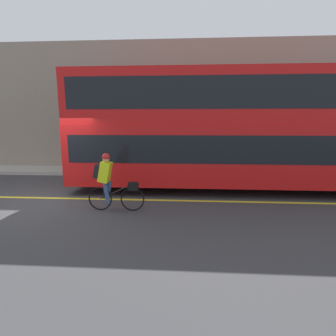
# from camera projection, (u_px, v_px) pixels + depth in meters

# --- Properties ---
(ground_plane) EXTENTS (80.00, 80.00, 0.00)m
(ground_plane) POSITION_uv_depth(u_px,v_px,m) (54.00, 199.00, 8.19)
(ground_plane) COLOR #38383A
(road_center_line) EXTENTS (50.00, 0.14, 0.01)m
(road_center_line) POSITION_uv_depth(u_px,v_px,m) (56.00, 198.00, 8.29)
(road_center_line) COLOR yellow
(road_center_line) RESTS_ON ground_plane
(sidewalk_curb) EXTENTS (60.00, 1.67, 0.15)m
(sidewalk_curb) POSITION_uv_depth(u_px,v_px,m) (99.00, 171.00, 12.43)
(sidewalk_curb) COLOR #A8A399
(sidewalk_curb) RESTS_ON ground_plane
(building_facade) EXTENTS (60.00, 0.30, 6.12)m
(building_facade) POSITION_uv_depth(u_px,v_px,m) (103.00, 107.00, 12.87)
(building_facade) COLOR gray
(building_facade) RESTS_ON ground_plane
(bus) EXTENTS (11.74, 2.42, 4.02)m
(bus) POSITION_uv_depth(u_px,v_px,m) (243.00, 126.00, 8.90)
(bus) COLOR black
(bus) RESTS_ON ground_plane
(cyclist_on_bike) EXTENTS (1.54, 0.32, 1.58)m
(cyclist_on_bike) POSITION_uv_depth(u_px,v_px,m) (109.00, 180.00, 7.03)
(cyclist_on_bike) COLOR black
(cyclist_on_bike) RESTS_ON ground_plane
(trash_bin) EXTENTS (0.57, 0.57, 0.81)m
(trash_bin) POSITION_uv_depth(u_px,v_px,m) (76.00, 161.00, 12.33)
(trash_bin) COLOR #194C23
(trash_bin) RESTS_ON sidewalk_curb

